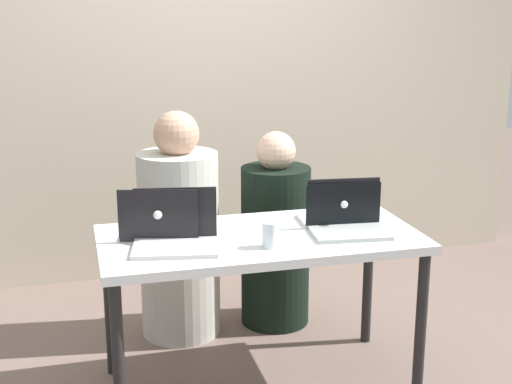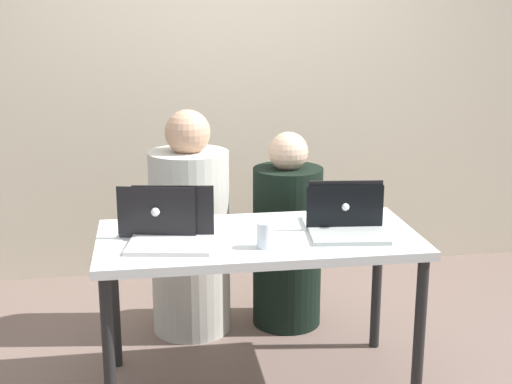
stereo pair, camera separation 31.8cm
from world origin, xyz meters
name	(u,v)px [view 1 (the left image)]	position (x,y,z in m)	size (l,w,h in m)	color
ground_plane	(260,384)	(0.00, 0.00, 0.00)	(12.00, 12.00, 0.00)	#705C53
back_wall	(195,88)	(0.00, 1.59, 1.22)	(4.50, 0.10, 2.43)	beige
desk	(260,251)	(0.00, 0.00, 0.66)	(1.42, 0.68, 0.74)	silver
person_on_left	(179,237)	(-0.26, 0.66, 0.54)	(0.47, 0.47, 1.21)	#B9B8AD
person_on_right	(275,240)	(0.26, 0.66, 0.48)	(0.45, 0.45, 1.08)	black
laptop_front_left	(175,235)	(-0.39, -0.06, 0.79)	(0.39, 0.31, 0.24)	silver
laptop_back_right	(339,214)	(0.40, 0.08, 0.78)	(0.37, 0.26, 0.21)	silver
laptop_front_right	(347,221)	(0.39, -0.06, 0.79)	(0.36, 0.28, 0.23)	#AEB4B3
laptop_back_left	(161,225)	(-0.43, 0.10, 0.79)	(0.39, 0.32, 0.23)	#3A343F
water_glass_center	(270,236)	(0.00, -0.17, 0.79)	(0.07, 0.07, 0.11)	silver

